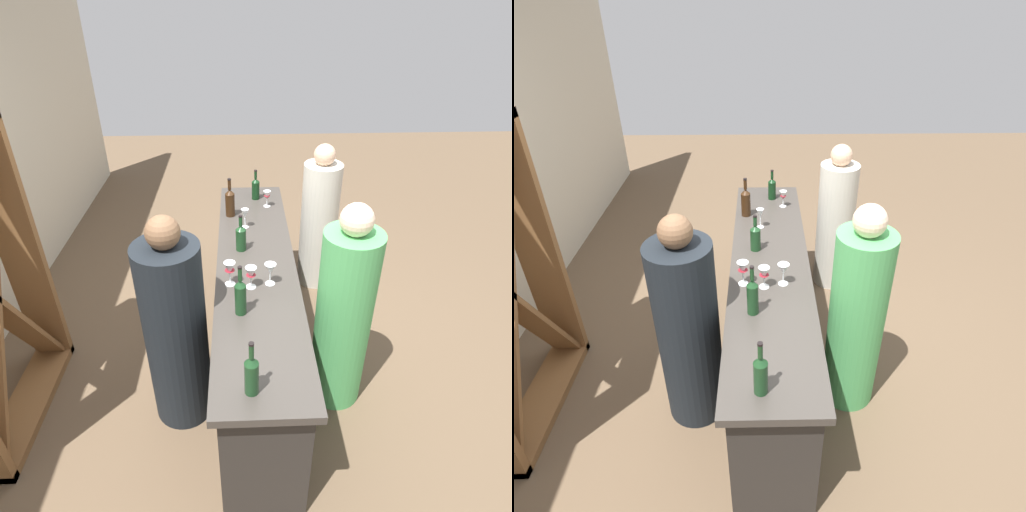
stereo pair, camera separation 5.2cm
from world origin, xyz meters
TOP-DOWN VIEW (x-y plane):
  - ground_plane at (0.00, 0.00)m, footprint 12.00×12.00m
  - bar_counter at (0.00, 0.00)m, footprint 2.59×0.55m
  - wine_bottle_leftmost_olive_green at (-1.13, 0.07)m, footprint 0.07×0.07m
  - wine_bottle_second_left_olive_green at (-0.54, 0.11)m, footprint 0.07×0.07m
  - wine_bottle_center_olive_green at (0.17, 0.10)m, footprint 0.08×0.08m
  - wine_bottle_second_right_amber_brown at (0.72, 0.19)m, footprint 0.08×0.08m
  - wine_bottle_rightmost_dark_green at (1.04, -0.04)m, footprint 0.07×0.07m
  - wine_glass_near_left at (0.88, -0.13)m, footprint 0.06×0.06m
  - wine_glass_near_center at (-0.26, -0.08)m, footprint 0.08×0.08m
  - wine_glass_near_right at (-0.29, 0.04)m, footprint 0.07×0.07m
  - wine_glass_far_left at (0.51, 0.07)m, footprint 0.06×0.06m
  - wine_glass_far_center at (-0.26, 0.18)m, footprint 0.08×0.08m
  - person_left_guest at (1.06, -0.64)m, footprint 0.43×0.43m
  - person_center_guest at (-0.37, -0.56)m, footprint 0.48×0.48m
  - person_right_guest at (-0.47, 0.53)m, footprint 0.44×0.44m

SIDE VIEW (x-z plane):
  - ground_plane at x=0.00m, z-range 0.00..0.00m
  - bar_counter at x=0.00m, z-range 0.00..0.93m
  - person_left_guest at x=1.06m, z-range -0.06..1.36m
  - person_right_guest at x=-0.47m, z-range -0.07..1.47m
  - person_center_guest at x=-0.37m, z-range -0.06..1.48m
  - wine_glass_near_left at x=0.88m, z-range 0.95..1.09m
  - wine_glass_near_right at x=-0.29m, z-range 0.95..1.10m
  - wine_bottle_rightmost_dark_green at x=1.04m, z-range 0.89..1.16m
  - wine_bottle_center_olive_green at x=0.17m, z-range 0.89..1.17m
  - wine_glass_near_center at x=-0.26m, z-range 0.96..1.11m
  - wine_glass_far_left at x=0.51m, z-range 0.96..1.12m
  - wine_glass_far_center at x=-0.26m, z-range 0.95..1.12m
  - wine_bottle_leftmost_olive_green at x=-1.13m, z-range 0.88..1.20m
  - wine_bottle_second_right_amber_brown at x=0.72m, z-range 0.88..1.21m
  - wine_bottle_second_left_olive_green at x=-0.54m, z-range 0.88..1.21m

